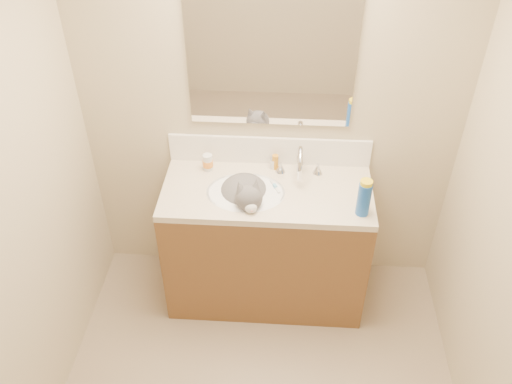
# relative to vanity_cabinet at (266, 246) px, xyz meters

# --- Properties ---
(room_shell) EXTENTS (2.24, 2.54, 2.52)m
(room_shell) POSITION_rel_vanity_cabinet_xyz_m (0.00, -0.97, 1.08)
(room_shell) COLOR #BBAB8B
(room_shell) RESTS_ON ground
(vanity_cabinet) EXTENTS (1.20, 0.55, 0.82)m
(vanity_cabinet) POSITION_rel_vanity_cabinet_xyz_m (0.00, 0.00, 0.00)
(vanity_cabinet) COLOR brown
(vanity_cabinet) RESTS_ON ground
(counter_slab) EXTENTS (1.20, 0.55, 0.04)m
(counter_slab) POSITION_rel_vanity_cabinet_xyz_m (0.00, 0.00, 0.43)
(counter_slab) COLOR beige
(counter_slab) RESTS_ON vanity_cabinet
(basin) EXTENTS (0.45, 0.36, 0.14)m
(basin) POSITION_rel_vanity_cabinet_xyz_m (-0.12, -0.03, 0.38)
(basin) COLOR white
(basin) RESTS_ON vanity_cabinet
(faucet) EXTENTS (0.28, 0.20, 0.21)m
(faucet) POSITION_rel_vanity_cabinet_xyz_m (0.18, 0.14, 0.54)
(faucet) COLOR silver
(faucet) RESTS_ON counter_slab
(cat) EXTENTS (0.39, 0.44, 0.32)m
(cat) POSITION_rel_vanity_cabinet_xyz_m (-0.12, -0.03, 0.42)
(cat) COLOR #4F4C4F
(cat) RESTS_ON basin
(backsplash) EXTENTS (1.20, 0.02, 0.18)m
(backsplash) POSITION_rel_vanity_cabinet_xyz_m (0.00, 0.26, 0.54)
(backsplash) COLOR white
(backsplash) RESTS_ON counter_slab
(mirror) EXTENTS (0.90, 0.02, 0.80)m
(mirror) POSITION_rel_vanity_cabinet_xyz_m (0.00, 0.26, 1.13)
(mirror) COLOR white
(mirror) RESTS_ON room_shell
(pill_bottle) EXTENTS (0.07, 0.07, 0.10)m
(pill_bottle) POSITION_rel_vanity_cabinet_xyz_m (-0.36, 0.17, 0.50)
(pill_bottle) COLOR silver
(pill_bottle) RESTS_ON counter_slab
(pill_label) EXTENTS (0.07, 0.07, 0.04)m
(pill_label) POSITION_rel_vanity_cabinet_xyz_m (-0.36, 0.17, 0.50)
(pill_label) COLOR orange
(pill_label) RESTS_ON pill_bottle
(silver_jar) EXTENTS (0.07, 0.07, 0.06)m
(silver_jar) POSITION_rel_vanity_cabinet_xyz_m (0.03, 0.22, 0.48)
(silver_jar) COLOR #B7B7BC
(silver_jar) RESTS_ON counter_slab
(amber_bottle) EXTENTS (0.05, 0.05, 0.09)m
(amber_bottle) POSITION_rel_vanity_cabinet_xyz_m (0.04, 0.21, 0.50)
(amber_bottle) COLOR #C47C17
(amber_bottle) RESTS_ON counter_slab
(toothbrush) EXTENTS (0.07, 0.12, 0.01)m
(toothbrush) POSITION_rel_vanity_cabinet_xyz_m (0.04, 0.03, 0.45)
(toothbrush) COLOR silver
(toothbrush) RESTS_ON counter_slab
(toothbrush_head) EXTENTS (0.03, 0.04, 0.02)m
(toothbrush_head) POSITION_rel_vanity_cabinet_xyz_m (0.04, 0.03, 0.46)
(toothbrush_head) COLOR #64AFD6
(toothbrush_head) RESTS_ON counter_slab
(spray_can) EXTENTS (0.09, 0.09, 0.20)m
(spray_can) POSITION_rel_vanity_cabinet_xyz_m (0.52, -0.17, 0.55)
(spray_can) COLOR #184EAD
(spray_can) RESTS_ON counter_slab
(spray_cap) EXTENTS (0.08, 0.08, 0.04)m
(spray_cap) POSITION_rel_vanity_cabinet_xyz_m (0.52, -0.17, 0.65)
(spray_cap) COLOR gold
(spray_cap) RESTS_ON spray_can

